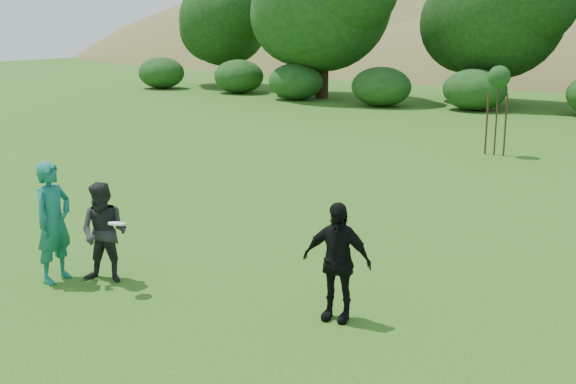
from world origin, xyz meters
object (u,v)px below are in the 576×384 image
object	(u,v)px
player_teal	(53,222)
player_black	(337,261)
sapling	(499,79)
player_grey	(104,233)

from	to	relation	value
player_teal	player_black	xyz separation A→B (m)	(4.69, 1.09, -0.13)
sapling	player_grey	bearing A→B (deg)	-97.51
player_black	sapling	world-z (taller)	sapling
sapling	player_black	bearing A→B (deg)	-82.04
player_grey	sapling	distance (m)	15.15
player_black	player_teal	bearing A→B (deg)	-175.53
player_teal	player_grey	bearing A→B (deg)	-66.79
player_black	sapling	distance (m)	14.48
player_black	sapling	bearing A→B (deg)	89.38
player_grey	player_black	world-z (taller)	player_black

